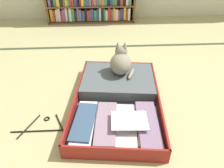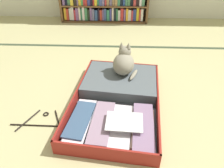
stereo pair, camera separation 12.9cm
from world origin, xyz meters
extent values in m
plane|color=tan|center=(0.00, 0.00, 0.00)|extent=(10.00, 10.00, 0.00)
cube|color=#364430|center=(0.00, 1.29, 0.00)|extent=(4.80, 0.05, 0.00)
cube|color=brown|center=(-0.38, 2.24, 0.01)|extent=(1.25, 0.28, 0.02)
cube|color=brown|center=(-0.38, 2.24, 0.24)|extent=(1.22, 0.28, 0.02)
cube|color=gold|center=(-0.95, 2.25, 0.12)|extent=(0.04, 0.23, 0.17)
cube|color=#AB3126|center=(-0.92, 2.23, 0.12)|extent=(0.03, 0.23, 0.16)
cube|color=silver|center=(-0.89, 2.25, 0.12)|extent=(0.02, 0.23, 0.17)
cube|color=silver|center=(-0.86, 2.25, 0.13)|extent=(0.02, 0.23, 0.18)
cube|color=silver|center=(-0.84, 2.23, 0.13)|extent=(0.02, 0.23, 0.20)
cube|color=#BD303C|center=(-0.81, 2.24, 0.11)|extent=(0.03, 0.23, 0.15)
cube|color=#754D85|center=(-0.78, 2.23, 0.12)|extent=(0.04, 0.23, 0.18)
cube|color=silver|center=(-0.74, 2.24, 0.13)|extent=(0.03, 0.23, 0.19)
cube|color=#337656|center=(-0.71, 2.25, 0.12)|extent=(0.02, 0.23, 0.17)
cube|color=silver|center=(-0.68, 2.24, 0.13)|extent=(0.03, 0.23, 0.19)
cube|color=#3D8054|center=(-0.64, 2.24, 0.12)|extent=(0.04, 0.23, 0.18)
cube|color=black|center=(-0.60, 2.24, 0.11)|extent=(0.03, 0.23, 0.16)
cube|color=#785492|center=(-0.57, 2.24, 0.13)|extent=(0.03, 0.23, 0.19)
cube|color=slate|center=(-0.54, 2.24, 0.12)|extent=(0.03, 0.23, 0.17)
cube|color=#304D81|center=(-0.49, 2.24, 0.11)|extent=(0.04, 0.23, 0.15)
cube|color=black|center=(-0.45, 2.25, 0.12)|extent=(0.02, 0.23, 0.17)
cube|color=#B3392A|center=(-0.42, 2.24, 0.11)|extent=(0.03, 0.23, 0.15)
cube|color=slate|center=(-0.39, 2.25, 0.11)|extent=(0.02, 0.23, 0.16)
cube|color=#394C87|center=(-0.36, 2.24, 0.12)|extent=(0.04, 0.23, 0.17)
cube|color=#337E62|center=(-0.32, 2.24, 0.11)|extent=(0.04, 0.23, 0.15)
cube|color=#393C92|center=(-0.28, 2.24, 0.12)|extent=(0.02, 0.23, 0.18)
cube|color=silver|center=(-0.25, 2.24, 0.13)|extent=(0.03, 0.23, 0.19)
cube|color=black|center=(-0.21, 2.24, 0.13)|extent=(0.04, 0.23, 0.19)
cube|color=#347B4D|center=(-0.18, 2.24, 0.12)|extent=(0.02, 0.23, 0.18)
cube|color=silver|center=(-0.15, 2.25, 0.11)|extent=(0.03, 0.23, 0.15)
cube|color=#BD2F2F|center=(-0.11, 2.24, 0.12)|extent=(0.04, 0.23, 0.18)
cube|color=slate|center=(-0.07, 2.23, 0.12)|extent=(0.02, 0.23, 0.17)
cube|color=gold|center=(-0.04, 2.24, 0.12)|extent=(0.03, 0.23, 0.18)
cube|color=silver|center=(0.00, 2.24, 0.11)|extent=(0.04, 0.23, 0.16)
cube|color=#B9373D|center=(0.04, 2.23, 0.11)|extent=(0.02, 0.23, 0.15)
cube|color=navy|center=(0.07, 2.25, 0.12)|extent=(0.04, 0.23, 0.17)
cube|color=gold|center=(0.12, 2.25, 0.13)|extent=(0.03, 0.23, 0.19)
cube|color=#B43A33|center=(0.15, 2.24, 0.12)|extent=(0.02, 0.23, 0.17)
cube|color=silver|center=(0.18, 2.24, 0.12)|extent=(0.03, 0.23, 0.17)
cube|color=maroon|center=(-0.17, -0.01, 0.01)|extent=(0.67, 0.55, 0.01)
cube|color=maroon|center=(-0.20, -0.25, 0.05)|extent=(0.61, 0.08, 0.11)
cube|color=maroon|center=(-0.47, 0.02, 0.05)|extent=(0.07, 0.49, 0.11)
cube|color=maroon|center=(0.13, -0.04, 0.05)|extent=(0.07, 0.49, 0.11)
cube|color=#46535A|center=(-0.17, -0.01, 0.02)|extent=(0.64, 0.53, 0.01)
cube|color=maroon|center=(-0.12, 0.48, 0.01)|extent=(0.67, 0.55, 0.01)
cube|color=maroon|center=(-0.09, 0.71, 0.05)|extent=(0.61, 0.08, 0.11)
cube|color=maroon|center=(-0.42, 0.51, 0.05)|extent=(0.07, 0.49, 0.11)
cube|color=maroon|center=(0.18, 0.44, 0.05)|extent=(0.07, 0.49, 0.11)
cube|color=#46535A|center=(-0.12, 0.48, 0.02)|extent=(0.64, 0.53, 0.01)
cylinder|color=black|center=(-0.15, 0.23, 0.02)|extent=(0.59, 0.08, 0.02)
cube|color=navy|center=(-0.39, 0.01, 0.03)|extent=(0.17, 0.40, 0.02)
cube|color=silver|center=(-0.38, 0.02, 0.05)|extent=(0.17, 0.43, 0.02)
cube|color=#375373|center=(-0.38, 0.02, 0.06)|extent=(0.18, 0.36, 0.01)
cube|color=black|center=(-0.25, 0.00, 0.03)|extent=(0.18, 0.37, 0.01)
cube|color=white|center=(-0.24, 0.00, 0.04)|extent=(0.16, 0.39, 0.02)
cube|color=gray|center=(-0.24, 0.00, 0.06)|extent=(0.17, 0.41, 0.01)
cube|color=tan|center=(-0.10, -0.01, 0.03)|extent=(0.17, 0.40, 0.02)
cube|color=silver|center=(-0.11, -0.02, 0.04)|extent=(0.17, 0.41, 0.02)
cube|color=silver|center=(0.04, -0.04, 0.03)|extent=(0.17, 0.38, 0.01)
cube|color=tan|center=(0.03, -0.03, 0.04)|extent=(0.18, 0.37, 0.02)
cube|color=gray|center=(0.03, -0.03, 0.06)|extent=(0.16, 0.43, 0.02)
cube|color=white|center=(-0.09, -0.03, 0.10)|extent=(0.24, 0.18, 0.01)
cube|color=#515A60|center=(-0.12, 0.48, 0.06)|extent=(0.63, 0.52, 0.10)
torus|color=white|center=(-0.09, 0.47, 0.10)|extent=(0.12, 0.12, 0.01)
cylinder|color=black|center=(-0.26, 0.72, 0.05)|extent=(0.02, 0.02, 0.10)
cylinder|color=black|center=(0.07, 0.68, 0.05)|extent=(0.02, 0.02, 0.10)
cube|color=white|center=(-0.06, -0.25, 0.06)|extent=(0.04, 0.01, 0.02)
cube|color=yellow|center=(-0.27, -0.23, 0.05)|extent=(0.03, 0.00, 0.02)
ellipsoid|color=gray|center=(-0.10, 0.53, 0.19)|extent=(0.21, 0.25, 0.17)
ellipsoid|color=gray|center=(-0.09, 0.59, 0.16)|extent=(0.13, 0.10, 0.10)
sphere|color=gray|center=(-0.09, 0.58, 0.28)|extent=(0.10, 0.10, 0.10)
cone|color=gray|center=(-0.06, 0.57, 0.34)|extent=(0.04, 0.04, 0.05)
cone|color=gray|center=(-0.12, 0.58, 0.34)|extent=(0.04, 0.04, 0.05)
sphere|color=yellow|center=(-0.06, 0.62, 0.29)|extent=(0.02, 0.02, 0.02)
sphere|color=yellow|center=(-0.10, 0.63, 0.29)|extent=(0.02, 0.02, 0.02)
ellipsoid|color=gray|center=(-0.01, 0.48, 0.13)|extent=(0.09, 0.17, 0.03)
cylinder|color=black|center=(-0.65, 0.00, 0.00)|extent=(0.42, 0.01, 0.01)
cylinder|color=black|center=(-0.76, 0.05, 0.01)|extent=(0.11, 0.21, 0.01)
cylinder|color=black|center=(-0.54, 0.05, 0.01)|extent=(0.10, 0.22, 0.01)
torus|color=black|center=(-0.65, 0.11, 0.01)|extent=(0.04, 0.04, 0.01)
camera|label=1|loc=(-0.26, -0.99, 1.05)|focal=33.80mm
camera|label=2|loc=(-0.13, -0.99, 1.05)|focal=33.80mm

